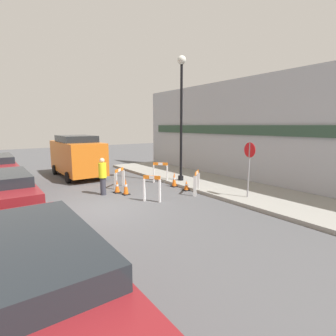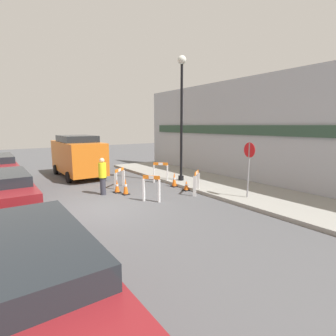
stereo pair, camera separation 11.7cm
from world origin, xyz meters
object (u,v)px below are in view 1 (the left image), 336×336
object	(u,v)px
person_worker	(103,175)
parked_car_2	(24,302)
streetlamp_post	(181,103)
work_van	(77,154)
stop_sign	(249,161)

from	to	relation	value
person_worker	parked_car_2	distance (m)	8.61
streetlamp_post	work_van	bearing A→B (deg)	-141.47
stop_sign	parked_car_2	size ratio (longest dim) A/B	0.49
stop_sign	parked_car_2	bearing A→B (deg)	120.47
streetlamp_post	person_worker	distance (m)	5.41
person_worker	work_van	world-z (taller)	work_van
person_worker	work_van	xyz separation A→B (m)	(-4.89, 0.36, 0.45)
stop_sign	work_van	bearing A→B (deg)	32.84
streetlamp_post	stop_sign	xyz separation A→B (m)	(4.21, 0.15, -2.51)
stop_sign	parked_car_2	xyz separation A→B (m)	(3.36, -8.44, -0.63)
person_worker	parked_car_2	xyz separation A→B (m)	(7.64, -3.97, 0.13)
streetlamp_post	work_van	world-z (taller)	streetlamp_post
streetlamp_post	work_van	size ratio (longest dim) A/B	1.30
stop_sign	parked_car_2	distance (m)	9.11
stop_sign	person_worker	bearing A→B (deg)	54.97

